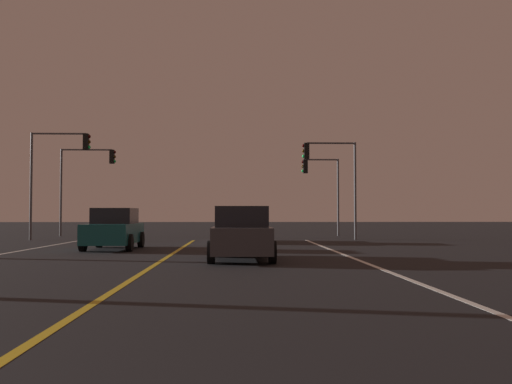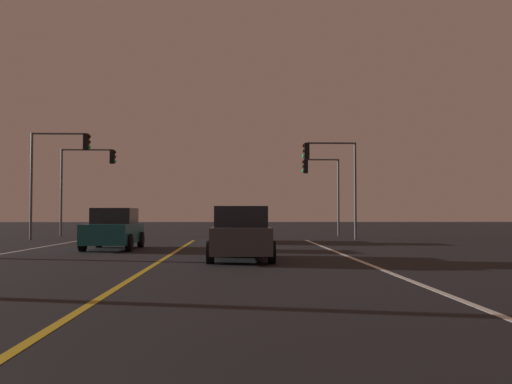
{
  "view_description": "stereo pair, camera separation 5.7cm",
  "coord_description": "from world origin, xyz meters",
  "px_view_note": "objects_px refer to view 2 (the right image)",
  "views": [
    {
      "loc": [
        2.33,
        -1.26,
        1.48
      ],
      "look_at": [
        3.35,
        28.76,
        2.59
      ],
      "focal_mm": 40.79,
      "sensor_mm": 36.0,
      "label": 1
    },
    {
      "loc": [
        2.39,
        -1.26,
        1.48
      ],
      "look_at": [
        3.35,
        28.76,
        2.59
      ],
      "focal_mm": 40.79,
      "sensor_mm": 36.0,
      "label": 2
    }
  ],
  "objects_px": {
    "car_lead_same_lane": "(241,234)",
    "car_ahead_far": "(245,226)",
    "traffic_light_far_right": "(321,179)",
    "car_oncoming": "(114,229)",
    "street_lamp_right_near": "(512,45)",
    "traffic_light_far_left": "(87,171)",
    "traffic_light_near_right": "(330,167)",
    "traffic_light_near_left": "(59,161)"
  },
  "relations": [
    {
      "from": "car_lead_same_lane",
      "to": "car_ahead_far",
      "type": "height_order",
      "value": "same"
    },
    {
      "from": "traffic_light_far_right",
      "to": "car_oncoming",
      "type": "bearing_deg",
      "value": 52.61
    },
    {
      "from": "traffic_light_far_right",
      "to": "street_lamp_right_near",
      "type": "xyz_separation_m",
      "value": [
        -0.02,
        -26.75,
        1.06
      ]
    },
    {
      "from": "car_oncoming",
      "to": "traffic_light_far_left",
      "type": "xyz_separation_m",
      "value": [
        -4.66,
        13.85,
        3.41
      ]
    },
    {
      "from": "car_oncoming",
      "to": "traffic_light_far_right",
      "type": "bearing_deg",
      "value": 142.61
    },
    {
      "from": "car_ahead_far",
      "to": "street_lamp_right_near",
      "type": "distance_m",
      "value": 19.69
    },
    {
      "from": "car_lead_same_lane",
      "to": "street_lamp_right_near",
      "type": "distance_m",
      "value": 9.77
    },
    {
      "from": "car_lead_same_lane",
      "to": "traffic_light_near_right",
      "type": "bearing_deg",
      "value": -19.9
    },
    {
      "from": "car_lead_same_lane",
      "to": "street_lamp_right_near",
      "type": "height_order",
      "value": "street_lamp_right_near"
    },
    {
      "from": "traffic_light_near_right",
      "to": "traffic_light_far_left",
      "type": "distance_m",
      "value": 15.96
    },
    {
      "from": "car_oncoming",
      "to": "car_ahead_far",
      "type": "height_order",
      "value": "same"
    },
    {
      "from": "car_ahead_far",
      "to": "traffic_light_near_left",
      "type": "bearing_deg",
      "value": 75.54
    },
    {
      "from": "car_lead_same_lane",
      "to": "traffic_light_far_right",
      "type": "distance_m",
      "value": 20.57
    },
    {
      "from": "car_oncoming",
      "to": "car_ahead_far",
      "type": "bearing_deg",
      "value": 136.16
    },
    {
      "from": "traffic_light_near_right",
      "to": "traffic_light_far_left",
      "type": "bearing_deg",
      "value": -20.16
    },
    {
      "from": "car_lead_same_lane",
      "to": "traffic_light_near_left",
      "type": "bearing_deg",
      "value": 35.39
    },
    {
      "from": "car_lead_same_lane",
      "to": "car_ahead_far",
      "type": "distance_m",
      "value": 11.48
    },
    {
      "from": "car_oncoming",
      "to": "traffic_light_far_right",
      "type": "distance_m",
      "value": 17.68
    },
    {
      "from": "traffic_light_near_left",
      "to": "traffic_light_far_right",
      "type": "relative_size",
      "value": 1.18
    },
    {
      "from": "traffic_light_near_right",
      "to": "car_oncoming",
      "type": "bearing_deg",
      "value": 38.97
    },
    {
      "from": "traffic_light_far_right",
      "to": "traffic_light_far_left",
      "type": "xyz_separation_m",
      "value": [
        -15.25,
        0.0,
        0.47
      ]
    },
    {
      "from": "car_oncoming",
      "to": "car_ahead_far",
      "type": "relative_size",
      "value": 1.0
    },
    {
      "from": "traffic_light_far_left",
      "to": "street_lamp_right_near",
      "type": "height_order",
      "value": "street_lamp_right_near"
    },
    {
      "from": "traffic_light_near_right",
      "to": "traffic_light_far_right",
      "type": "relative_size",
      "value": 1.08
    },
    {
      "from": "car_lead_same_lane",
      "to": "traffic_light_far_right",
      "type": "bearing_deg",
      "value": -15.32
    },
    {
      "from": "traffic_light_far_right",
      "to": "traffic_light_far_left",
      "type": "distance_m",
      "value": 15.25
    },
    {
      "from": "traffic_light_near_left",
      "to": "street_lamp_right_near",
      "type": "distance_m",
      "value": 26.25
    },
    {
      "from": "traffic_light_near_left",
      "to": "traffic_light_far_right",
      "type": "bearing_deg",
      "value": 19.63
    },
    {
      "from": "traffic_light_far_right",
      "to": "traffic_light_near_right",
      "type": "bearing_deg",
      "value": 87.28
    },
    {
      "from": "car_oncoming",
      "to": "street_lamp_right_near",
      "type": "xyz_separation_m",
      "value": [
        10.57,
        -12.9,
        4.0
      ]
    },
    {
      "from": "street_lamp_right_near",
      "to": "traffic_light_far_right",
      "type": "bearing_deg",
      "value": -90.04
    },
    {
      "from": "car_oncoming",
      "to": "car_lead_same_lane",
      "type": "relative_size",
      "value": 1.0
    },
    {
      "from": "traffic_light_far_right",
      "to": "street_lamp_right_near",
      "type": "height_order",
      "value": "street_lamp_right_near"
    },
    {
      "from": "car_oncoming",
      "to": "car_ahead_far",
      "type": "distance_m",
      "value": 7.9
    },
    {
      "from": "car_oncoming",
      "to": "car_lead_same_lane",
      "type": "distance_m",
      "value": 7.78
    },
    {
      "from": "car_ahead_far",
      "to": "traffic_light_far_left",
      "type": "height_order",
      "value": "traffic_light_far_left"
    },
    {
      "from": "car_ahead_far",
      "to": "traffic_light_far_left",
      "type": "xyz_separation_m",
      "value": [
        -10.13,
        8.16,
        3.41
      ]
    },
    {
      "from": "traffic_light_near_right",
      "to": "traffic_light_far_left",
      "type": "height_order",
      "value": "traffic_light_far_left"
    },
    {
      "from": "car_ahead_far",
      "to": "traffic_light_near_left",
      "type": "xyz_separation_m",
      "value": [
        -10.3,
        2.66,
        3.59
      ]
    },
    {
      "from": "traffic_light_near_right",
      "to": "street_lamp_right_near",
      "type": "xyz_separation_m",
      "value": [
        0.24,
        -21.25,
        0.74
      ]
    },
    {
      "from": "car_lead_same_lane",
      "to": "traffic_light_near_left",
      "type": "xyz_separation_m",
      "value": [
        -10.04,
        14.13,
        3.59
      ]
    },
    {
      "from": "traffic_light_near_left",
      "to": "traffic_light_far_left",
      "type": "height_order",
      "value": "traffic_light_near_left"
    }
  ]
}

